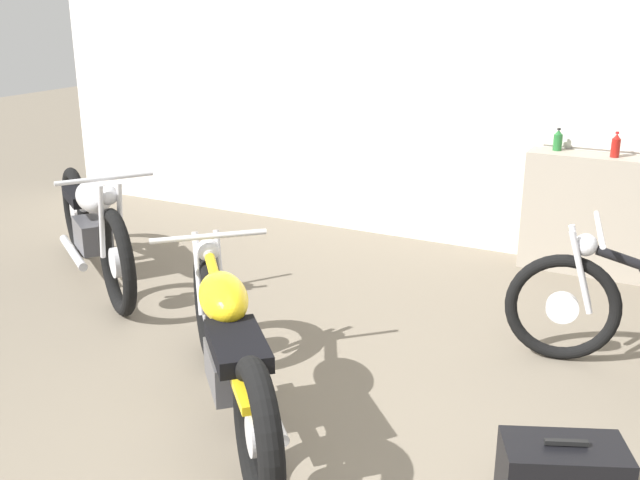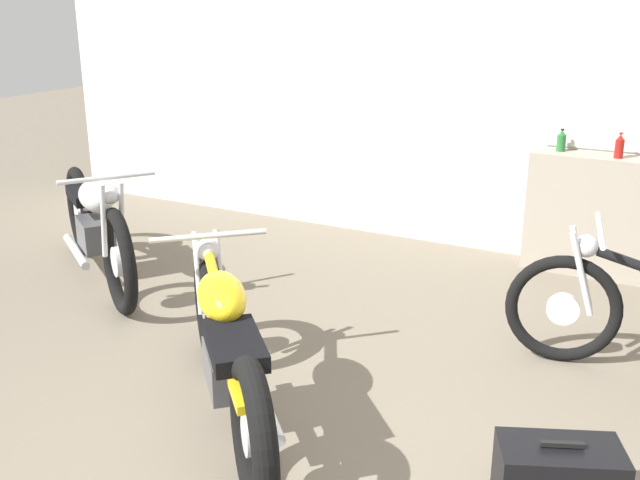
{
  "view_description": "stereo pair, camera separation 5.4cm",
  "coord_description": "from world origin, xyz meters",
  "px_view_note": "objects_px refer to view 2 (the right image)",
  "views": [
    {
      "loc": [
        0.95,
        -2.21,
        2.08
      ],
      "look_at": [
        -0.94,
        1.47,
        0.7
      ],
      "focal_mm": 42.0,
      "sensor_mm": 36.0,
      "label": 1
    },
    {
      "loc": [
        1.0,
        -2.19,
        2.08
      ],
      "look_at": [
        -0.94,
        1.47,
        0.7
      ],
      "focal_mm": 42.0,
      "sensor_mm": 36.0,
      "label": 2
    }
  ],
  "objects_px": {
    "motorcycle_silver": "(96,225)",
    "hard_case_black": "(558,479)",
    "bottle_left_center": "(619,147)",
    "motorcycle_yellow": "(227,347)",
    "bottle_leftmost": "(561,141)"
  },
  "relations": [
    {
      "from": "bottle_leftmost",
      "to": "motorcycle_silver",
      "type": "relative_size",
      "value": 0.1
    },
    {
      "from": "bottle_leftmost",
      "to": "bottle_left_center",
      "type": "xyz_separation_m",
      "value": [
        0.42,
        -0.06,
        0.01
      ]
    },
    {
      "from": "motorcycle_silver",
      "to": "hard_case_black",
      "type": "relative_size",
      "value": 3.09
    },
    {
      "from": "bottle_leftmost",
      "to": "motorcycle_silver",
      "type": "xyz_separation_m",
      "value": [
        -2.93,
        -1.93,
        -0.56
      ]
    },
    {
      "from": "bottle_left_center",
      "to": "motorcycle_yellow",
      "type": "distance_m",
      "value": 3.37
    },
    {
      "from": "motorcycle_silver",
      "to": "bottle_left_center",
      "type": "bearing_deg",
      "value": 29.15
    },
    {
      "from": "bottle_left_center",
      "to": "motorcycle_yellow",
      "type": "bearing_deg",
      "value": -114.77
    },
    {
      "from": "bottle_left_center",
      "to": "motorcycle_yellow",
      "type": "xyz_separation_m",
      "value": [
        -1.39,
        -3.01,
        -0.61
      ]
    },
    {
      "from": "bottle_left_center",
      "to": "motorcycle_yellow",
      "type": "relative_size",
      "value": 0.12
    },
    {
      "from": "bottle_leftmost",
      "to": "hard_case_black",
      "type": "distance_m",
      "value": 3.22
    },
    {
      "from": "motorcycle_yellow",
      "to": "hard_case_black",
      "type": "bearing_deg",
      "value": 1.33
    },
    {
      "from": "bottle_left_center",
      "to": "hard_case_black",
      "type": "xyz_separation_m",
      "value": [
        0.23,
        -2.97,
        -0.85
      ]
    },
    {
      "from": "motorcycle_silver",
      "to": "hard_case_black",
      "type": "distance_m",
      "value": 3.76
    },
    {
      "from": "bottle_left_center",
      "to": "motorcycle_silver",
      "type": "distance_m",
      "value": 3.88
    },
    {
      "from": "bottle_left_center",
      "to": "motorcycle_silver",
      "type": "xyz_separation_m",
      "value": [
        -3.35,
        -1.87,
        -0.57
      ]
    }
  ]
}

